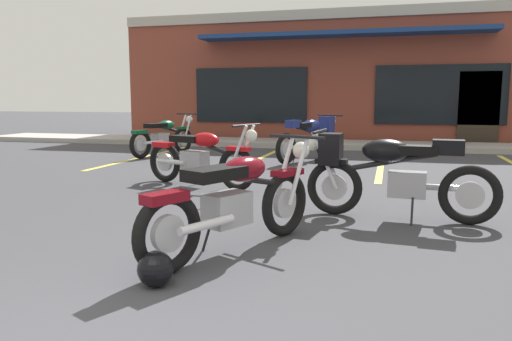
# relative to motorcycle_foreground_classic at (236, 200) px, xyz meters

# --- Properties ---
(ground_plane) EXTENTS (80.00, 80.00, 0.00)m
(ground_plane) POSITION_rel_motorcycle_foreground_classic_xyz_m (-0.22, 1.50, -0.46)
(ground_plane) COLOR #3D3D42
(sidewalk_kerb) EXTENTS (22.00, 1.80, 0.14)m
(sidewalk_kerb) POSITION_rel_motorcycle_foreground_classic_xyz_m (-0.22, 9.93, -0.39)
(sidewalk_kerb) COLOR #A8A59E
(sidewalk_kerb) RESTS_ON ground_plane
(brick_storefront_building) EXTENTS (14.07, 6.01, 3.99)m
(brick_storefront_building) POSITION_rel_motorcycle_foreground_classic_xyz_m (-0.22, 13.76, 1.54)
(brick_storefront_building) COLOR brown
(brick_storefront_building) RESTS_ON ground_plane
(painted_stall_lines) EXTENTS (8.11, 4.80, 0.01)m
(painted_stall_lines) POSITION_rel_motorcycle_foreground_classic_xyz_m (-0.22, 6.33, -0.46)
(painted_stall_lines) COLOR #DBCC4C
(painted_stall_lines) RESTS_ON ground_plane
(motorcycle_foreground_classic) EXTENTS (1.19, 1.95, 0.98)m
(motorcycle_foreground_classic) POSITION_rel_motorcycle_foreground_classic_xyz_m (0.00, 0.00, 0.00)
(motorcycle_foreground_classic) COLOR black
(motorcycle_foreground_classic) RESTS_ON ground_plane
(motorcycle_red_sportbike) EXTENTS (2.03, 1.00, 0.98)m
(motorcycle_red_sportbike) POSITION_rel_motorcycle_foreground_classic_xyz_m (-1.52, 3.00, 0.00)
(motorcycle_red_sportbike) COLOR black
(motorcycle_red_sportbike) RESTS_ON ground_plane
(motorcycle_black_cruiser) EXTENTS (1.19, 1.95, 0.98)m
(motorcycle_black_cruiser) POSITION_rel_motorcycle_foreground_classic_xyz_m (-0.40, 6.60, 0.07)
(motorcycle_black_cruiser) COLOR black
(motorcycle_black_cruiser) RESTS_ON ground_plane
(motorcycle_silver_naked) EXTENTS (0.94, 2.05, 0.98)m
(motorcycle_silver_naked) POSITION_rel_motorcycle_foreground_classic_xyz_m (-3.90, 6.69, 0.00)
(motorcycle_silver_naked) COLOR black
(motorcycle_silver_naked) RESTS_ON ground_plane
(motorcycle_blue_standard) EXTENTS (2.11, 0.66, 0.98)m
(motorcycle_blue_standard) POSITION_rel_motorcycle_foreground_classic_xyz_m (1.27, 1.61, 0.07)
(motorcycle_blue_standard) COLOR black
(motorcycle_blue_standard) RESTS_ON ground_plane
(helmet_on_pavement) EXTENTS (0.26, 0.26, 0.26)m
(helmet_on_pavement) POSITION_rel_motorcycle_foreground_classic_xyz_m (-0.31, -0.92, -0.33)
(helmet_on_pavement) COLOR black
(helmet_on_pavement) RESTS_ON ground_plane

